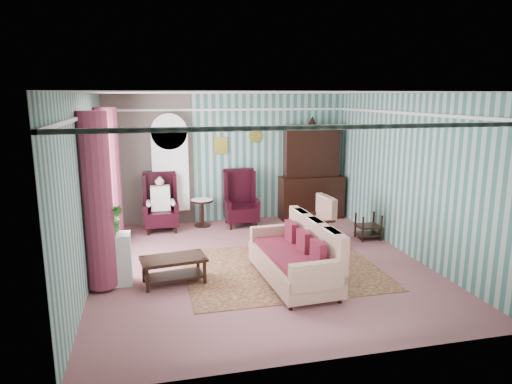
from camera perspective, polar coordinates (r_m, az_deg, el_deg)
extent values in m
plane|color=#894F53|center=(7.98, 0.54, -9.03)|extent=(6.00, 6.00, 0.00)
cube|color=#3A6962|center=(10.48, -3.33, 4.23)|extent=(5.50, 0.02, 2.90)
cube|color=#3A6962|center=(4.80, 9.11, -5.24)|extent=(5.50, 0.02, 2.90)
cube|color=#3A6962|center=(7.44, -20.49, 0.29)|extent=(0.02, 6.00, 2.90)
cube|color=#3A6962|center=(8.64, 18.58, 1.97)|extent=(0.02, 6.00, 2.90)
cube|color=silver|center=(7.45, 0.59, 12.29)|extent=(5.50, 6.00, 0.02)
cube|color=#8B4754|center=(10.32, -13.23, 3.81)|extent=(1.90, 0.01, 2.90)
cube|color=silver|center=(7.45, 0.58, 9.60)|extent=(5.50, 6.00, 0.05)
cube|color=white|center=(8.00, -19.81, 1.85)|extent=(0.04, 1.50, 1.90)
cylinder|color=#803046|center=(6.99, -19.25, -1.16)|extent=(0.44, 0.44, 2.60)
cylinder|color=#803046|center=(9.05, -17.93, 1.79)|extent=(0.44, 0.44, 2.60)
cube|color=#B89131|center=(10.38, -4.41, 5.81)|extent=(0.30, 0.03, 0.38)
cube|color=silver|center=(10.23, -10.62, 1.98)|extent=(0.80, 0.28, 2.24)
cube|color=black|center=(10.74, 7.00, 2.89)|extent=(1.50, 0.56, 2.36)
cube|color=black|center=(9.94, -11.85, -1.28)|extent=(0.76, 0.80, 1.25)
cube|color=black|center=(10.12, -1.90, -0.79)|extent=(0.76, 0.80, 1.25)
cylinder|color=black|center=(10.22, -6.74, -2.62)|extent=(0.50, 0.50, 0.60)
cube|color=black|center=(9.53, 13.85, -4.15)|extent=(0.45, 0.38, 0.54)
cube|color=silver|center=(7.38, -17.46, -8.05)|extent=(0.55, 0.35, 0.80)
cube|color=#4D2219|center=(7.78, 3.25, -9.56)|extent=(3.20, 2.60, 0.01)
cube|color=beige|center=(7.11, 4.66, -7.48)|extent=(1.08, 2.04, 0.99)
cube|color=#B4A88B|center=(8.91, 7.02, -3.70)|extent=(0.88, 0.84, 0.93)
cube|color=black|center=(7.27, -10.23, -9.60)|extent=(1.05, 0.66, 0.42)
imported|color=#205119|center=(7.12, -17.83, -3.47)|extent=(0.50, 0.46, 0.47)
imported|color=#1A531A|center=(7.34, -17.21, -3.14)|extent=(0.27, 0.23, 0.43)
imported|color=#1B581F|center=(7.25, -18.07, -3.36)|extent=(0.29, 0.29, 0.43)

